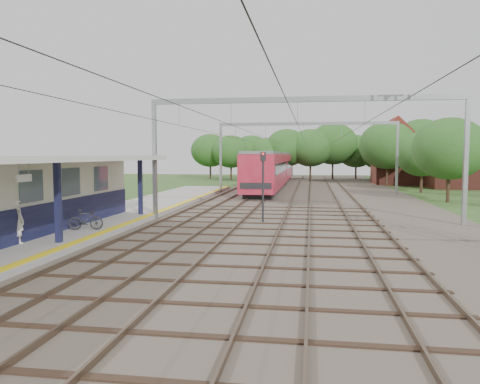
{
  "coord_description": "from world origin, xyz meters",
  "views": [
    {
      "loc": [
        3.98,
        -11.06,
        3.81
      ],
      "look_at": [
        -0.23,
        16.56,
        1.6
      ],
      "focal_mm": 35.0,
      "sensor_mm": 36.0,
      "label": 1
    }
  ],
  "objects_px": {
    "person": "(17,221)",
    "train": "(274,168)",
    "signal_post": "(263,180)",
    "bicycle": "(86,220)"
  },
  "relations": [
    {
      "from": "person",
      "to": "bicycle",
      "type": "distance_m",
      "value": 3.73
    },
    {
      "from": "train",
      "to": "signal_post",
      "type": "distance_m",
      "value": 31.5
    },
    {
      "from": "bicycle",
      "to": "signal_post",
      "type": "relative_size",
      "value": 0.4
    },
    {
      "from": "person",
      "to": "signal_post",
      "type": "distance_m",
      "value": 12.66
    },
    {
      "from": "train",
      "to": "person",
      "type": "bearing_deg",
      "value": -99.59
    },
    {
      "from": "person",
      "to": "train",
      "type": "height_order",
      "value": "train"
    },
    {
      "from": "train",
      "to": "signal_post",
      "type": "bearing_deg",
      "value": -86.63
    },
    {
      "from": "person",
      "to": "train",
      "type": "bearing_deg",
      "value": -84.52
    },
    {
      "from": "person",
      "to": "train",
      "type": "xyz_separation_m",
      "value": [
        6.86,
        40.56,
        1.02
      ]
    },
    {
      "from": "bicycle",
      "to": "signal_post",
      "type": "distance_m",
      "value": 9.61
    }
  ]
}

